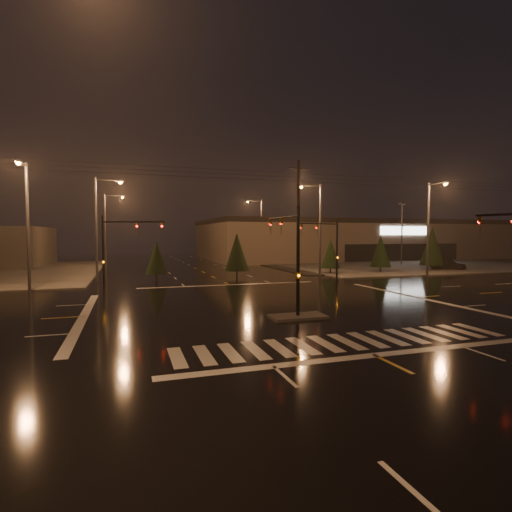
% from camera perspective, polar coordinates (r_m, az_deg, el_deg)
% --- Properties ---
extents(ground, '(140.00, 140.00, 0.00)m').
position_cam_1_polar(ground, '(25.43, 2.31, -7.08)').
color(ground, black).
rests_on(ground, ground).
extents(sidewalk_ne, '(36.00, 36.00, 0.12)m').
position_cam_1_polar(sidewalk_ne, '(66.15, 17.91, -0.95)').
color(sidewalk_ne, '#47453F').
rests_on(sidewalk_ne, ground).
extents(median_island, '(3.00, 1.60, 0.15)m').
position_cam_1_polar(median_island, '(21.77, 5.99, -8.61)').
color(median_island, '#47453F').
rests_on(median_island, ground).
extents(crosswalk, '(15.00, 2.60, 0.01)m').
position_cam_1_polar(crosswalk, '(17.46, 12.80, -11.83)').
color(crosswalk, beige).
rests_on(crosswalk, ground).
extents(stop_bar_near, '(16.00, 0.50, 0.01)m').
position_cam_1_polar(stop_bar_near, '(15.84, 16.59, -13.43)').
color(stop_bar_near, beige).
rests_on(stop_bar_near, ground).
extents(stop_bar_far, '(16.00, 0.50, 0.01)m').
position_cam_1_polar(stop_bar_far, '(35.84, -3.79, -4.13)').
color(stop_bar_far, beige).
rests_on(stop_bar_far, ground).
extents(parking_lot, '(50.00, 24.00, 0.08)m').
position_cam_1_polar(parking_lot, '(67.65, 22.34, -0.96)').
color(parking_lot, black).
rests_on(parking_lot, ground).
extents(retail_building, '(60.20, 28.30, 7.20)m').
position_cam_1_polar(retail_building, '(82.06, 14.25, 2.48)').
color(retail_building, '#766254').
rests_on(retail_building, ground).
extents(signal_mast_median, '(0.25, 4.59, 6.00)m').
position_cam_1_polar(signal_mast_median, '(22.19, 5.07, 1.18)').
color(signal_mast_median, black).
rests_on(signal_mast_median, ground).
extents(signal_mast_ne, '(4.84, 1.86, 6.00)m').
position_cam_1_polar(signal_mast_ne, '(38.22, 10.47, 1.96)').
color(signal_mast_ne, black).
rests_on(signal_mast_ne, ground).
extents(signal_mast_nw, '(4.84, 1.86, 6.00)m').
position_cam_1_polar(signal_mast_nw, '(33.64, -19.34, 1.71)').
color(signal_mast_nw, black).
rests_on(signal_mast_nw, ground).
extents(streetlight_1, '(2.77, 0.32, 10.00)m').
position_cam_1_polar(streetlight_1, '(41.59, -21.45, 4.66)').
color(streetlight_1, '#38383A').
rests_on(streetlight_1, ground).
extents(streetlight_2, '(2.77, 0.32, 10.00)m').
position_cam_1_polar(streetlight_2, '(57.56, -20.47, 4.16)').
color(streetlight_2, '#38383A').
rests_on(streetlight_2, ground).
extents(streetlight_3, '(2.77, 0.32, 10.00)m').
position_cam_1_polar(streetlight_3, '(44.22, 8.80, 4.72)').
color(streetlight_3, '#38383A').
rests_on(streetlight_3, ground).
extents(streetlight_4, '(2.77, 0.32, 10.00)m').
position_cam_1_polar(streetlight_4, '(62.73, 0.54, 4.24)').
color(streetlight_4, '#38383A').
rests_on(streetlight_4, ground).
extents(streetlight_5, '(0.32, 2.77, 10.00)m').
position_cam_1_polar(streetlight_5, '(35.47, -29.95, 4.79)').
color(streetlight_5, '#38383A').
rests_on(streetlight_5, ground).
extents(streetlight_6, '(0.32, 2.77, 10.00)m').
position_cam_1_polar(streetlight_6, '(46.31, 23.64, 4.42)').
color(streetlight_6, '#38383A').
rests_on(streetlight_6, ground).
extents(utility_pole_1, '(2.20, 0.32, 12.00)m').
position_cam_1_polar(utility_pole_1, '(41.06, 6.07, 5.33)').
color(utility_pole_1, black).
rests_on(utility_pole_1, ground).
extents(conifer_0, '(2.15, 2.15, 4.07)m').
position_cam_1_polar(conifer_0, '(46.47, 10.59, 0.40)').
color(conifer_0, black).
rests_on(conifer_0, ground).
extents(conifer_1, '(2.41, 2.41, 4.46)m').
position_cam_1_polar(conifer_1, '(49.51, 17.38, 0.70)').
color(conifer_1, black).
rests_on(conifer_1, ground).
extents(conifer_2, '(3.02, 3.02, 5.42)m').
position_cam_1_polar(conifer_2, '(54.84, 23.87, 1.29)').
color(conifer_2, black).
rests_on(conifer_2, ground).
extents(conifer_3, '(2.08, 2.08, 3.95)m').
position_cam_1_polar(conifer_3, '(39.54, -14.05, -0.18)').
color(conifer_3, black).
rests_on(conifer_3, ground).
extents(conifer_4, '(2.56, 2.56, 4.70)m').
position_cam_1_polar(conifer_4, '(42.13, -2.74, 0.61)').
color(conifer_4, black).
rests_on(conifer_4, ground).
extents(car_parked, '(3.63, 4.54, 1.45)m').
position_cam_1_polar(car_parked, '(56.96, 25.74, -1.05)').
color(car_parked, black).
rests_on(car_parked, ground).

